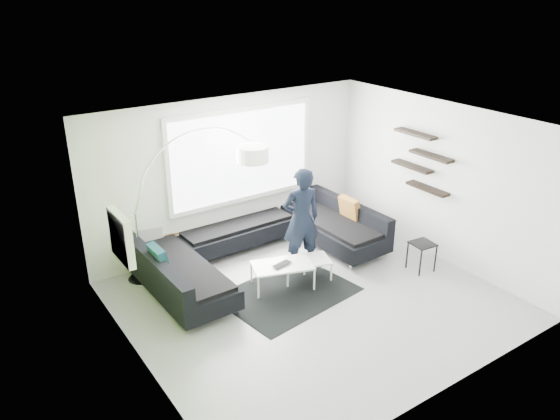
# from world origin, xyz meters

# --- Properties ---
(ground) EXTENTS (5.50, 5.50, 0.00)m
(ground) POSITION_xyz_m (0.00, 0.00, 0.00)
(ground) COLOR gray
(ground) RESTS_ON ground
(room_shell) EXTENTS (5.54, 5.04, 2.82)m
(room_shell) POSITION_xyz_m (0.04, 0.21, 1.81)
(room_shell) COLOR silver
(room_shell) RESTS_ON ground
(sectional_sofa) EXTENTS (4.18, 2.64, 0.89)m
(sectional_sofa) POSITION_xyz_m (-0.05, 1.53, 0.39)
(sectional_sofa) COLOR black
(sectional_sofa) RESTS_ON ground
(rug) EXTENTS (2.20, 1.73, 0.01)m
(rug) POSITION_xyz_m (-0.21, 0.39, 0.01)
(rug) COLOR black
(rug) RESTS_ON ground
(coffee_table) EXTENTS (1.41, 1.09, 0.41)m
(coffee_table) POSITION_xyz_m (0.08, 0.63, 0.20)
(coffee_table) COLOR white
(coffee_table) RESTS_ON ground
(arc_lamp) EXTENTS (2.51, 1.54, 2.49)m
(arc_lamp) POSITION_xyz_m (-1.99, 2.09, 1.24)
(arc_lamp) COLOR silver
(arc_lamp) RESTS_ON ground
(side_table) EXTENTS (0.41, 0.41, 0.51)m
(side_table) POSITION_xyz_m (2.13, -0.26, 0.26)
(side_table) COLOR black
(side_table) RESTS_ON ground
(person) EXTENTS (0.86, 0.74, 1.81)m
(person) POSITION_xyz_m (0.49, 1.01, 0.91)
(person) COLOR black
(person) RESTS_ON ground
(laptop) EXTENTS (0.43, 0.35, 0.03)m
(laptop) POSITION_xyz_m (-0.18, 0.55, 0.42)
(laptop) COLOR black
(laptop) RESTS_ON coffee_table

